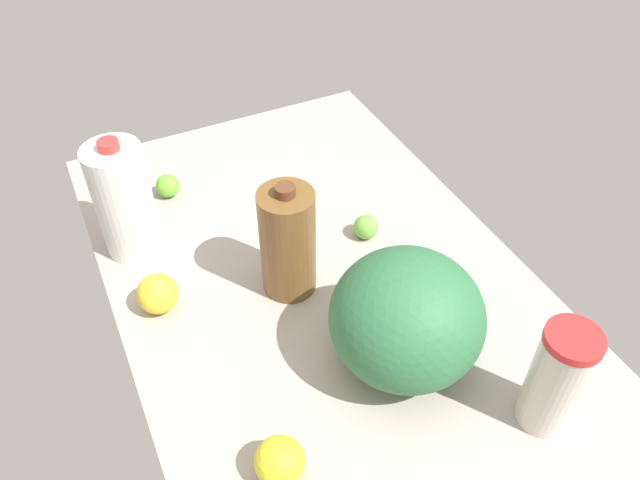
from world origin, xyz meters
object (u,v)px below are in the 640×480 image
chocolate_milk_jug (288,242)px  lemon_by_jug (158,294)px  lime_far_back (168,186)px  watermelon (406,318)px  lemon_beside_bowl (280,461)px  tumbler_cup (556,379)px  lime_loose (366,227)px  milk_jug (124,201)px

chocolate_milk_jug → lemon_by_jug: bearing=77.8°
chocolate_milk_jug → lime_far_back: bearing=20.0°
watermelon → lemon_beside_bowl: watermelon is taller
tumbler_cup → lime_loose: 49.54cm
tumbler_cup → lemon_beside_bowl: size_ratio=2.73×
lime_loose → lemon_by_jug: bearing=90.7°
lime_far_back → lime_loose: bearing=-133.2°
tumbler_cup → milk_jug: (66.36, 48.14, 1.85)cm
lemon_by_jug → lime_loose: lemon_by_jug is taller
lime_far_back → lemon_beside_bowl: lemon_beside_bowl is taller
chocolate_milk_jug → tumbler_cup: bearing=-150.6°
chocolate_milk_jug → lemon_beside_bowl: size_ratio=3.20×
lemon_by_jug → lemon_beside_bowl: same height
lime_far_back → lemon_by_jug: bearing=161.5°
milk_jug → watermelon: milk_jug is taller
chocolate_milk_jug → milk_jug: size_ratio=0.93×
lime_far_back → watermelon: bearing=-158.9°
chocolate_milk_jug → tumbler_cup: (-43.11, -24.28, -0.95)cm
milk_jug → lime_far_back: milk_jug is taller
milk_jug → lemon_by_jug: (-18.14, -0.15, -8.29)cm
tumbler_cup → lime_far_back: (79.50, 37.55, -7.62)cm
lime_far_back → chocolate_milk_jug: bearing=-160.0°
lemon_by_jug → lime_loose: bearing=-89.3°
chocolate_milk_jug → lime_far_back: 39.66cm
watermelon → lime_loose: bearing=-17.7°
chocolate_milk_jug → lime_loose: 22.09cm
tumbler_cup → lemon_beside_bowl: (9.10, 40.71, -6.46)cm
milk_jug → lime_loose: 47.81cm
chocolate_milk_jug → tumbler_cup: chocolate_milk_jug is taller
chocolate_milk_jug → tumbler_cup: 49.49cm
milk_jug → lime_loose: (-17.64, -43.41, -9.51)cm
lemon_by_jug → watermelon: bearing=-130.8°
lime_far_back → lemon_beside_bowl: size_ratio=0.69×
lemon_by_jug → lime_loose: 43.28cm
watermelon → lime_far_back: size_ratio=4.87×
milk_jug → watermelon: (-47.33, -33.95, -1.16)cm
chocolate_milk_jug → watermelon: (-24.08, -10.09, -0.25)cm
watermelon → chocolate_milk_jug: bearing=22.7°
milk_jug → lemon_beside_bowl: 58.34cm
lime_far_back → lime_loose: same height
lime_loose → lemon_beside_bowl: bearing=137.8°
chocolate_milk_jug → lime_far_back: size_ratio=4.64×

